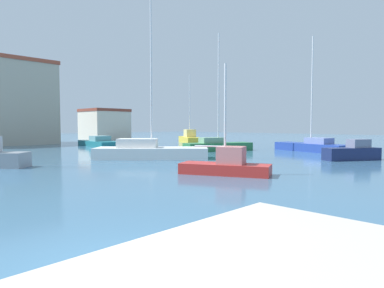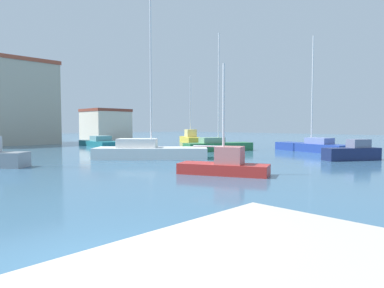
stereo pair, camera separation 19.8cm
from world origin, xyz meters
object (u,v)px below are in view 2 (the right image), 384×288
sailboat_yellow_distant_east (190,138)px  sailboat_white_inner_mooring (149,151)px  motorboat_navy_mid_harbor (352,152)px  motorboat_teal_center_channel (100,143)px  sailboat_green_behind_lamppost (218,145)px  sailboat_red_near_pier (225,165)px  sailboat_blue_far_right (312,146)px

sailboat_yellow_distant_east → sailboat_white_inner_mooring: bearing=-142.9°
motorboat_navy_mid_harbor → sailboat_white_inner_mooring: 15.24m
sailboat_yellow_distant_east → sailboat_white_inner_mooring: (-18.70, -14.16, -0.10)m
motorboat_navy_mid_harbor → sailboat_white_inner_mooring: (-9.79, 11.69, 0.02)m
motorboat_teal_center_channel → sailboat_white_inner_mooring: size_ratio=0.56×
motorboat_teal_center_channel → sailboat_yellow_distant_east: size_ratio=0.78×
motorboat_teal_center_channel → sailboat_white_inner_mooring: bearing=-107.7°
sailboat_yellow_distant_east → sailboat_white_inner_mooring: sailboat_white_inner_mooring is taller
sailboat_green_behind_lamppost → motorboat_teal_center_channel: (-4.34, 15.46, -0.13)m
sailboat_green_behind_lamppost → motorboat_navy_mid_harbor: size_ratio=2.79×
motorboat_teal_center_channel → motorboat_navy_mid_harbor: 28.74m
sailboat_green_behind_lamppost → sailboat_white_inner_mooring: (-9.66, -1.25, 0.03)m
motorboat_teal_center_channel → motorboat_navy_mid_harbor: bearing=-81.1°
sailboat_red_near_pier → motorboat_navy_mid_harbor: (12.25, -2.13, 0.06)m
sailboat_green_behind_lamppost → sailboat_yellow_distant_east: size_ratio=1.17×
motorboat_teal_center_channel → sailboat_yellow_distant_east: (13.38, -2.55, 0.26)m
sailboat_blue_far_right → sailboat_red_near_pier: size_ratio=1.95×
sailboat_green_behind_lamppost → sailboat_white_inner_mooring: sailboat_white_inner_mooring is taller
motorboat_navy_mid_harbor → sailboat_yellow_distant_east: bearing=71.0°
motorboat_teal_center_channel → sailboat_red_near_pier: bearing=-106.5°
sailboat_green_behind_lamppost → motorboat_navy_mid_harbor: (0.13, -12.94, 0.01)m
motorboat_navy_mid_harbor → sailboat_white_inner_mooring: sailboat_white_inner_mooring is taller
sailboat_blue_far_right → sailboat_red_near_pier: bearing=-168.6°
motorboat_teal_center_channel → sailboat_blue_far_right: bearing=-65.7°
sailboat_blue_far_right → sailboat_white_inner_mooring: size_ratio=0.80×
sailboat_red_near_pier → sailboat_yellow_distant_east: size_ratio=0.57×
sailboat_red_near_pier → sailboat_white_inner_mooring: sailboat_white_inner_mooring is taller
sailboat_red_near_pier → sailboat_yellow_distant_east: sailboat_yellow_distant_east is taller
sailboat_white_inner_mooring → sailboat_green_behind_lamppost: bearing=7.4°
sailboat_blue_far_right → sailboat_yellow_distant_east: sailboat_blue_far_right is taller
motorboat_teal_center_channel → sailboat_green_behind_lamppost: bearing=-74.3°
motorboat_navy_mid_harbor → sailboat_green_behind_lamppost: bearing=90.6°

